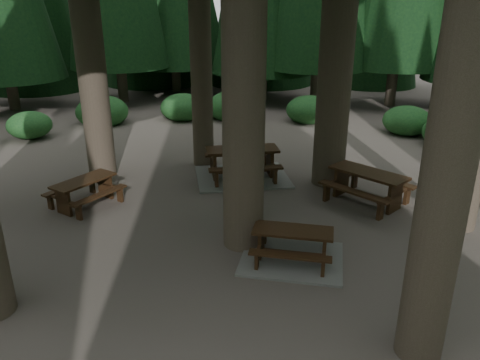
% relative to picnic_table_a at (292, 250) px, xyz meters
% --- Properties ---
extents(ground, '(80.00, 80.00, 0.00)m').
position_rel_picnic_table_a_xyz_m(ground, '(-1.89, 0.29, -0.22)').
color(ground, '#574E47').
rests_on(ground, ground).
extents(picnic_table_a, '(2.02, 1.68, 0.67)m').
position_rel_picnic_table_a_xyz_m(picnic_table_a, '(0.00, 0.00, 0.00)').
color(picnic_table_a, gray).
rests_on(picnic_table_a, ground).
extents(picnic_table_b, '(1.79, 1.97, 0.70)m').
position_rel_picnic_table_a_xyz_m(picnic_table_b, '(-5.37, 1.54, 0.25)').
color(picnic_table_b, black).
rests_on(picnic_table_b, ground).
extents(picnic_table_c, '(3.22, 2.96, 0.89)m').
position_rel_picnic_table_a_xyz_m(picnic_table_c, '(-1.94, 4.33, 0.10)').
color(picnic_table_c, gray).
rests_on(picnic_table_c, ground).
extents(picnic_table_d, '(2.46, 2.36, 0.84)m').
position_rel_picnic_table_a_xyz_m(picnic_table_d, '(1.53, 3.26, 0.34)').
color(picnic_table_d, black).
rests_on(picnic_table_d, ground).
extents(shrub_ring, '(23.86, 24.64, 1.49)m').
position_rel_picnic_table_a_xyz_m(shrub_ring, '(-1.19, 1.04, 0.18)').
color(shrub_ring, '#1D5529').
rests_on(shrub_ring, ground).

